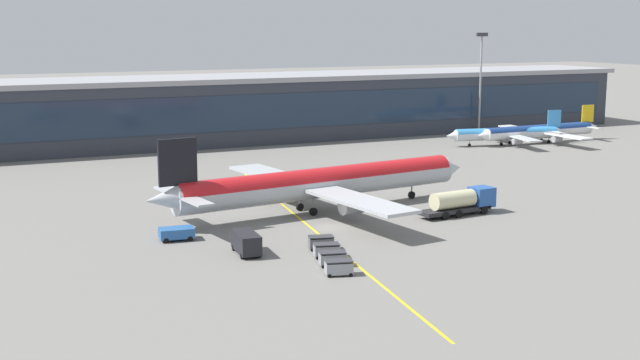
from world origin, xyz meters
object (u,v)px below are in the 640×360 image
Objects in this scene: crew_van at (247,242)px; commuter_jet_far at (507,134)px; pushback_tug at (177,233)px; baggage_cart_1 at (332,258)px; commuter_jet_near at (540,131)px; baggage_cart_0 at (339,267)px; baggage_cart_2 at (326,250)px; main_airliner at (321,183)px; baggage_cart_3 at (321,242)px; fuel_tanker at (462,201)px.

commuter_jet_far reaches higher than crew_van.
commuter_jet_far reaches higher than pushback_tug.
commuter_jet_near is at bearing 38.99° from baggage_cart_1.
commuter_jet_near reaches higher than baggage_cart_0.
baggage_cart_0 is 1.00× the size of baggage_cart_2.
pushback_tug is at bearing -162.13° from main_airliner.
commuter_jet_far is (69.51, 63.12, 1.51)m from baggage_cart_1.
baggage_cart_3 is at bearing 75.15° from baggage_cart_1.
baggage_cart_3 is at bearing -39.11° from pushback_tug.
baggage_cart_3 is at bearing 75.15° from baggage_cart_0.
baggage_cart_1 is (11.23, -16.65, -0.07)m from pushback_tug.
commuter_jet_near is at bearing 33.28° from crew_van.
pushback_tug is 1.36× the size of baggage_cart_1.
crew_van reaches higher than baggage_cart_1.
baggage_cart_2 is 0.11× the size of commuter_jet_far.
main_airliner is 16.11× the size of baggage_cart_2.
commuter_jet_far is at bearing 42.24° from baggage_cart_1.
fuel_tanker is 3.72× the size of baggage_cart_3.
fuel_tanker reaches higher than baggage_cart_2.
commuter_jet_near is at bearing 27.45° from pushback_tug.
crew_van is at bearing 146.44° from baggage_cart_2.
main_airliner reaches higher than baggage_cart_0.
pushback_tug is at bearing 124.00° from baggage_cart_1.
baggage_cart_2 is at bearing -48.37° from pushback_tug.
main_airliner is 71.87m from commuter_jet_far.
fuel_tanker is 31.81m from crew_van.
fuel_tanker is at bearing -132.15° from commuter_jet_far.
commuter_jet_near is (78.33, 65.84, 1.67)m from baggage_cart_0.
main_airliner is at bearing 67.59° from baggage_cart_1.
main_airliner is 16.11× the size of baggage_cart_3.
baggage_cart_0 is 1.00× the size of baggage_cart_3.
baggage_cart_3 is (-23.33, -7.72, -0.96)m from fuel_tanker.
pushback_tug is (-36.20, 2.74, -0.90)m from fuel_tanker.
baggage_cart_3 is (7.88, -1.59, -0.53)m from crew_van.
baggage_cart_3 is 0.09× the size of commuter_jet_near.
pushback_tug is at bearing 119.35° from crew_van.
fuel_tanker is 66.37m from commuter_jet_far.
baggage_cart_0 is 96.60m from commuter_jet_far.
main_airliner reaches higher than fuel_tanker.
baggage_cart_2 is 97.17m from commuter_jet_near.
baggage_cart_1 is 1.00× the size of baggage_cart_3.
baggage_cart_1 is 0.11× the size of commuter_jet_far.
crew_van is at bearing -135.51° from main_airliner.
commuter_jet_near is at bearing 30.12° from main_airliner.
fuel_tanker is at bearing 11.12° from crew_van.
main_airliner is at bearing 44.49° from crew_van.
crew_van is 1.75× the size of baggage_cart_0.
baggage_cart_2 is at bearing -155.87° from fuel_tanker.
pushback_tug is at bearing -152.55° from commuter_jet_near.
baggage_cart_2 is (12.05, -13.56, -0.07)m from pushback_tug.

